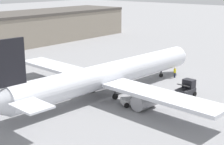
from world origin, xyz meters
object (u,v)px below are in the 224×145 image
Objects in this scene: belt_loader_truck at (187,89)px; airplane at (107,76)px; ground_crew_worker at (175,72)px; baggage_tug at (135,98)px.

airplane is at bearing 131.00° from belt_loader_truck.
baggage_tug is at bearing 142.80° from ground_crew_worker.
belt_loader_truck reaches higher than ground_crew_worker.
belt_loader_truck is at bearing 10.88° from baggage_tug.
baggage_tug is (-15.80, -2.93, -0.04)m from ground_crew_worker.
airplane is at bearing 116.66° from baggage_tug.
airplane reaches higher than belt_loader_truck.
belt_loader_truck is (6.89, -9.51, -1.80)m from airplane.
ground_crew_worker is at bearing 44.65° from belt_loader_truck.
ground_crew_worker is 10.33m from belt_loader_truck.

